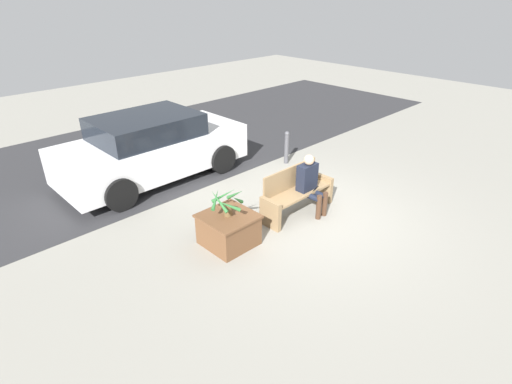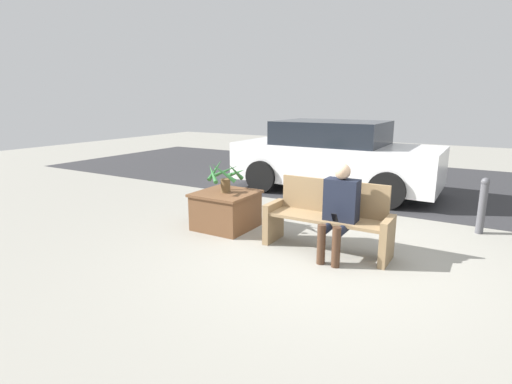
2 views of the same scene
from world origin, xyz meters
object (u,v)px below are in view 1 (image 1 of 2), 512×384
Objects in this scene: planter_box at (229,229)px; potted_plant at (227,202)px; parked_car at (152,148)px; person_seated at (310,181)px; bench at (296,192)px; bollard_post at (287,147)px.

potted_plant is at bearing 156.76° from planter_box.
planter_box is 3.39m from parked_car.
person_seated is at bearing -7.58° from potted_plant.
person_seated is 1.88× the size of potted_plant.
parked_car is at bearing 108.92° from bench.
person_seated is 1.95m from planter_box.
person_seated is 1.94m from potted_plant.
bench is 0.36m from person_seated.
bollard_post is at bearing 46.10° from bench.
bench reaches higher than bollard_post.
planter_box is 0.52m from potted_plant.
potted_plant reaches higher than bench.
bollard_post reaches higher than planter_box.
person_seated reaches higher than bench.
parked_car reaches higher than planter_box.
bollard_post is at bearing 26.76° from planter_box.
planter_box is 0.20× the size of parked_car.
person_seated is 1.37× the size of planter_box.
bench is 1.39× the size of person_seated.
potted_plant is 0.75× the size of bollard_post.
person_seated is 0.28× the size of parked_car.
parked_car is at bearing 151.30° from bollard_post.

